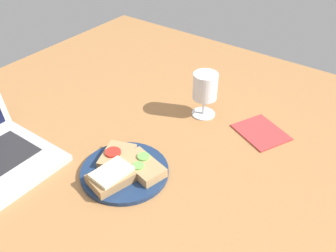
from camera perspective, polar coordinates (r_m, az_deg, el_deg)
wooden_table at (r=101.22cm, az=-3.53°, el=-3.56°), size 140.00×140.00×3.00cm
plate at (r=92.12cm, az=-6.62°, el=-6.91°), size 21.44×21.44×1.17cm
sandwich_with_cheese at (r=88.24cm, az=-8.50°, el=-7.58°), size 12.03×9.58×3.29cm
sandwich_with_cucumber at (r=90.37cm, az=-3.87°, el=-6.16°), size 8.79×12.30×2.86cm
sandwich_with_tomato at (r=94.28cm, az=-7.77°, el=-4.54°), size 11.33×9.93×2.34cm
wine_glass at (r=107.24cm, az=5.67°, el=5.79°), size 7.10×7.10×13.56cm
napkin at (r=107.34cm, az=13.98°, el=-0.93°), size 15.98×17.02×0.40cm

